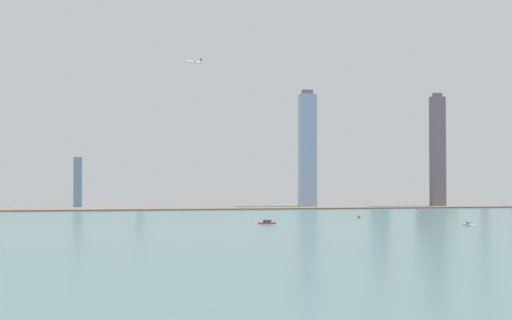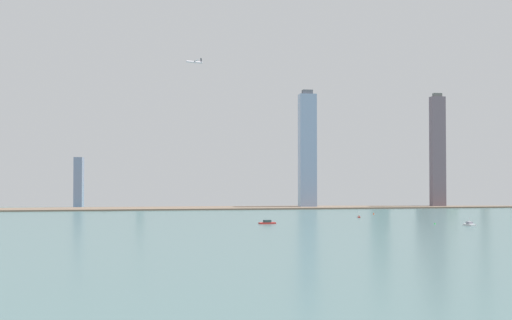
{
  "view_description": "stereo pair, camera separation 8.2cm",
  "coord_description": "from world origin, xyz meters",
  "px_view_note": "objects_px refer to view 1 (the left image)",
  "views": [
    {
      "loc": [
        -187.18,
        -518.69,
        51.2
      ],
      "look_at": [
        -56.7,
        392.59,
        71.95
      ],
      "focal_mm": 44.69,
      "sensor_mm": 36.0,
      "label": 1
    },
    {
      "loc": [
        -187.1,
        -518.71,
        51.2
      ],
      "look_at": [
        -56.7,
        392.59,
        71.95
      ],
      "focal_mm": 44.69,
      "sensor_mm": 36.0,
      "label": 2
    }
  ],
  "objects_px": {
    "boat_1": "(267,222)",
    "channel_buoy_0": "(435,223)",
    "skyscraper_4": "(438,151)",
    "channel_buoy_1": "(374,214)",
    "skyscraper_1": "(380,166)",
    "skyscraper_0": "(140,185)",
    "skyscraper_2": "(307,150)",
    "skyscraper_6": "(451,187)",
    "skyscraper_3": "(424,176)",
    "airplane": "(194,62)",
    "observation_tower": "(485,107)",
    "boat_2": "(469,224)",
    "skyscraper_5": "(79,182)",
    "boat_0": "(359,217)"
  },
  "relations": [
    {
      "from": "boat_1",
      "to": "channel_buoy_0",
      "type": "bearing_deg",
      "value": -20.04
    },
    {
      "from": "skyscraper_4",
      "to": "channel_buoy_1",
      "type": "distance_m",
      "value": 239.82
    },
    {
      "from": "skyscraper_1",
      "to": "channel_buoy_0",
      "type": "bearing_deg",
      "value": -101.24
    },
    {
      "from": "skyscraper_0",
      "to": "skyscraper_2",
      "type": "distance_m",
      "value": 270.72
    },
    {
      "from": "boat_1",
      "to": "channel_buoy_1",
      "type": "xyz_separation_m",
      "value": [
        158.11,
        129.97,
        -0.1
      ]
    },
    {
      "from": "skyscraper_6",
      "to": "skyscraper_4",
      "type": "bearing_deg",
      "value": -125.28
    },
    {
      "from": "skyscraper_3",
      "to": "skyscraper_6",
      "type": "xyz_separation_m",
      "value": [
        63.05,
        34.83,
        -19.9
      ]
    },
    {
      "from": "boat_1",
      "to": "airplane",
      "type": "xyz_separation_m",
      "value": [
        -65.14,
        233.39,
        206.29
      ]
    },
    {
      "from": "skyscraper_6",
      "to": "skyscraper_1",
      "type": "bearing_deg",
      "value": -173.09
    },
    {
      "from": "skyscraper_1",
      "to": "channel_buoy_1",
      "type": "height_order",
      "value": "skyscraper_1"
    },
    {
      "from": "observation_tower",
      "to": "boat_2",
      "type": "relative_size",
      "value": 22.36
    },
    {
      "from": "skyscraper_5",
      "to": "boat_2",
      "type": "height_order",
      "value": "skyscraper_5"
    },
    {
      "from": "skyscraper_1",
      "to": "skyscraper_4",
      "type": "distance_m",
      "value": 102.3
    },
    {
      "from": "skyscraper_3",
      "to": "skyscraper_6",
      "type": "bearing_deg",
      "value": 28.91
    },
    {
      "from": "skyscraper_0",
      "to": "channel_buoy_0",
      "type": "height_order",
      "value": "skyscraper_0"
    },
    {
      "from": "channel_buoy_0",
      "to": "skyscraper_6",
      "type": "bearing_deg",
      "value": 62.88
    },
    {
      "from": "skyscraper_2",
      "to": "boat_0",
      "type": "relative_size",
      "value": 25.47
    },
    {
      "from": "channel_buoy_0",
      "to": "airplane",
      "type": "relative_size",
      "value": 0.08
    },
    {
      "from": "observation_tower",
      "to": "boat_2",
      "type": "distance_m",
      "value": 462.14
    },
    {
      "from": "skyscraper_2",
      "to": "skyscraper_4",
      "type": "relative_size",
      "value": 1.02
    },
    {
      "from": "skyscraper_6",
      "to": "skyscraper_5",
      "type": "bearing_deg",
      "value": -178.45
    },
    {
      "from": "skyscraper_3",
      "to": "channel_buoy_1",
      "type": "relative_size",
      "value": 36.89
    },
    {
      "from": "skyscraper_1",
      "to": "skyscraper_4",
      "type": "relative_size",
      "value": 0.81
    },
    {
      "from": "skyscraper_1",
      "to": "airplane",
      "type": "height_order",
      "value": "airplane"
    },
    {
      "from": "skyscraper_0",
      "to": "skyscraper_6",
      "type": "relative_size",
      "value": 1.11
    },
    {
      "from": "boat_2",
      "to": "channel_buoy_0",
      "type": "bearing_deg",
      "value": -133.23
    },
    {
      "from": "skyscraper_5",
      "to": "airplane",
      "type": "relative_size",
      "value": 3.14
    },
    {
      "from": "observation_tower",
      "to": "boat_0",
      "type": "relative_size",
      "value": 48.4
    },
    {
      "from": "channel_buoy_1",
      "to": "airplane",
      "type": "bearing_deg",
      "value": 155.14
    },
    {
      "from": "boat_1",
      "to": "skyscraper_1",
      "type": "bearing_deg",
      "value": 45.91
    },
    {
      "from": "skyscraper_1",
      "to": "boat_1",
      "type": "distance_m",
      "value": 442.28
    },
    {
      "from": "skyscraper_2",
      "to": "boat_1",
      "type": "distance_m",
      "value": 335.06
    },
    {
      "from": "airplane",
      "to": "boat_1",
      "type": "bearing_deg",
      "value": 87.27
    },
    {
      "from": "skyscraper_5",
      "to": "channel_buoy_0",
      "type": "distance_m",
      "value": 565.2
    },
    {
      "from": "skyscraper_2",
      "to": "channel_buoy_0",
      "type": "xyz_separation_m",
      "value": [
        57.65,
        -334.5,
        -87.59
      ]
    },
    {
      "from": "skyscraper_6",
      "to": "skyscraper_0",
      "type": "bearing_deg",
      "value": -179.84
    },
    {
      "from": "skyscraper_4",
      "to": "boat_0",
      "type": "xyz_separation_m",
      "value": [
        -192.88,
        -210.51,
        -86.1
      ]
    },
    {
      "from": "skyscraper_5",
      "to": "boat_2",
      "type": "distance_m",
      "value": 599.4
    },
    {
      "from": "airplane",
      "to": "channel_buoy_0",
      "type": "bearing_deg",
      "value": 113.24
    },
    {
      "from": "skyscraper_5",
      "to": "channel_buoy_1",
      "type": "relative_size",
      "value": 29.31
    },
    {
      "from": "skyscraper_5",
      "to": "channel_buoy_0",
      "type": "bearing_deg",
      "value": -43.96
    },
    {
      "from": "observation_tower",
      "to": "skyscraper_6",
      "type": "height_order",
      "value": "observation_tower"
    },
    {
      "from": "boat_0",
      "to": "boat_1",
      "type": "height_order",
      "value": "boat_0"
    },
    {
      "from": "boat_0",
      "to": "skyscraper_6",
      "type": "bearing_deg",
      "value": -32.63
    },
    {
      "from": "observation_tower",
      "to": "airplane",
      "type": "bearing_deg",
      "value": -169.35
    },
    {
      "from": "skyscraper_3",
      "to": "airplane",
      "type": "relative_size",
      "value": 3.95
    },
    {
      "from": "skyscraper_6",
      "to": "boat_2",
      "type": "height_order",
      "value": "skyscraper_6"
    },
    {
      "from": "skyscraper_2",
      "to": "skyscraper_4",
      "type": "height_order",
      "value": "skyscraper_2"
    },
    {
      "from": "skyscraper_0",
      "to": "skyscraper_2",
      "type": "relative_size",
      "value": 0.38
    },
    {
      "from": "skyscraper_1",
      "to": "boat_1",
      "type": "relative_size",
      "value": 7.99
    }
  ]
}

